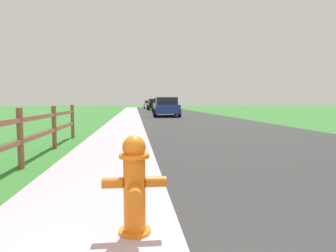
% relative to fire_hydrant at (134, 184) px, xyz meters
% --- Properties ---
extents(ground_plane, '(120.00, 120.00, 0.00)m').
position_rel_fire_hydrant_xyz_m(ground_plane, '(0.44, 23.28, -0.47)').
color(ground_plane, '#31702C').
extents(road_asphalt, '(7.00, 66.00, 0.01)m').
position_rel_fire_hydrant_xyz_m(road_asphalt, '(3.94, 25.28, -0.46)').
color(road_asphalt, '#2A2A2A').
rests_on(road_asphalt, ground).
extents(curb_concrete, '(6.00, 66.00, 0.01)m').
position_rel_fire_hydrant_xyz_m(curb_concrete, '(-2.56, 25.28, -0.46)').
color(curb_concrete, '#B99DA7').
rests_on(curb_concrete, ground).
extents(grass_verge, '(5.00, 66.00, 0.00)m').
position_rel_fire_hydrant_xyz_m(grass_verge, '(-4.06, 25.28, -0.46)').
color(grass_verge, '#31702C').
rests_on(grass_verge, ground).
extents(fire_hydrant, '(0.59, 0.48, 0.91)m').
position_rel_fire_hydrant_xyz_m(fire_hydrant, '(0.00, 0.00, 0.00)').
color(fire_hydrant, orange).
rests_on(fire_hydrant, ground).
extents(rail_fence, '(0.11, 9.26, 1.10)m').
position_rel_fire_hydrant_xyz_m(rail_fence, '(-2.03, 2.89, 0.17)').
color(rail_fence, brown).
rests_on(rail_fence, ground).
extents(parked_suv_blue, '(2.25, 4.92, 1.54)m').
position_rel_fire_hydrant_xyz_m(parked_suv_blue, '(2.58, 21.69, 0.32)').
color(parked_suv_blue, navy).
rests_on(parked_suv_blue, ground).
extents(parked_car_beige, '(2.19, 5.03, 1.56)m').
position_rel_fire_hydrant_xyz_m(parked_car_beige, '(2.96, 30.73, 0.34)').
color(parked_car_beige, '#C6B793').
rests_on(parked_car_beige, ground).
extents(parked_car_black, '(2.07, 4.86, 1.56)m').
position_rel_fire_hydrant_xyz_m(parked_car_black, '(2.83, 39.64, 0.32)').
color(parked_car_black, black).
rests_on(parked_car_black, ground).
extents(parked_car_white, '(2.15, 4.48, 1.37)m').
position_rel_fire_hydrant_xyz_m(parked_car_white, '(2.64, 50.24, 0.23)').
color(parked_car_white, white).
rests_on(parked_car_white, ground).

